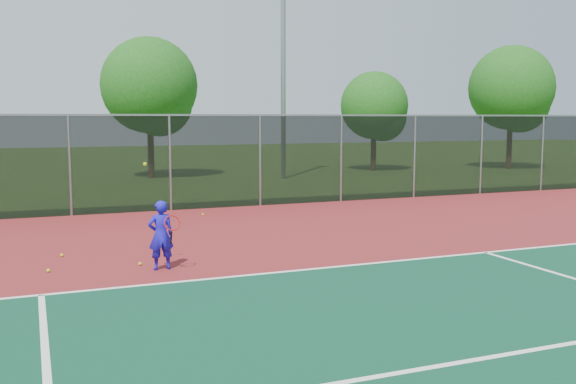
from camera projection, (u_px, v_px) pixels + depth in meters
name	position (u px, v px, depth m)	size (l,w,h in m)	color
ground	(507.00, 300.00, 10.38)	(120.00, 120.00, 0.00)	#2C4F16
court_apron	(435.00, 272.00, 12.22)	(30.00, 20.00, 0.02)	maroon
fence_back	(260.00, 159.00, 21.26)	(30.00, 0.06, 3.03)	black
tennis_player	(161.00, 235.00, 12.30)	(0.59, 0.58, 2.07)	#1C14C0
practice_ball_0	(140.00, 264.00, 12.70)	(0.07, 0.07, 0.07)	gold
practice_ball_1	(48.00, 271.00, 12.13)	(0.07, 0.07, 0.07)	gold
practice_ball_2	(203.00, 215.00, 19.15)	(0.07, 0.07, 0.07)	gold
practice_ball_5	(62.00, 255.00, 13.49)	(0.07, 0.07, 0.07)	gold
floodlight_n	(283.00, 39.00, 30.29)	(0.90, 0.40, 11.72)	gray
tree_back_left	(152.00, 90.00, 30.88)	(4.64, 4.64, 6.81)	#332112
tree_back_mid	(376.00, 109.00, 35.36)	(3.73, 3.73, 5.48)	#332112
tree_back_right	(514.00, 92.00, 36.38)	(4.78, 4.78, 7.02)	#332112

